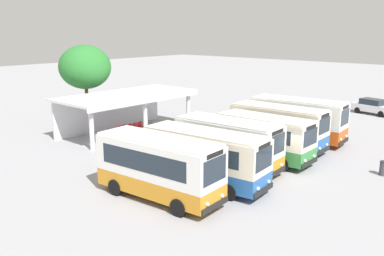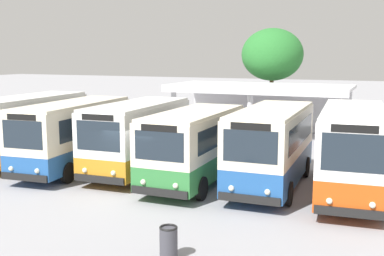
{
  "view_description": "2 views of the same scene",
  "coord_description": "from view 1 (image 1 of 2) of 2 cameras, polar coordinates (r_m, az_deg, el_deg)",
  "views": [
    {
      "loc": [
        -22.34,
        -12.12,
        8.74
      ],
      "look_at": [
        -1.3,
        6.23,
        2.15
      ],
      "focal_mm": 39.11,
      "sensor_mm": 36.0,
      "label": 1
    },
    {
      "loc": [
        8.97,
        -15.61,
        5.36
      ],
      "look_at": [
        0.38,
        4.42,
        1.98
      ],
      "focal_mm": 44.05,
      "sensor_mm": 36.0,
      "label": 2
    }
  ],
  "objects": [
    {
      "name": "ground_plane",
      "position": [
        26.88,
        11.97,
        -5.99
      ],
      "size": [
        180.0,
        180.0,
        0.0
      ],
      "primitive_type": "plane",
      "color": "#939399"
    },
    {
      "name": "roadside_tree_behind_canopy",
      "position": [
        39.81,
        -14.38,
        8.05
      ],
      "size": [
        4.73,
        4.73,
        7.41
      ],
      "color": "brown",
      "rests_on": "ground"
    },
    {
      "name": "waiting_chair_end_by_column",
      "position": [
        35.59,
        -9.76,
        -0.26
      ],
      "size": [
        0.45,
        0.45,
        0.86
      ],
      "color": "slate",
      "rests_on": "ground"
    },
    {
      "name": "waiting_chair_fourth_seat",
      "position": [
        36.61,
        -7.67,
        0.19
      ],
      "size": [
        0.45,
        0.45,
        0.86
      ],
      "color": "slate",
      "rests_on": "ground"
    },
    {
      "name": "city_bus_fifth_blue",
      "position": [
        31.58,
        11.64,
        0.3
      ],
      "size": [
        2.56,
        7.25,
        3.25
      ],
      "color": "black",
      "rests_on": "ground"
    },
    {
      "name": "city_bus_second_in_row",
      "position": [
        23.77,
        1.73,
        -3.78
      ],
      "size": [
        2.91,
        7.67,
        3.19
      ],
      "color": "black",
      "rests_on": "ground"
    },
    {
      "name": "city_bus_middle_cream",
      "position": [
        26.5,
        4.92,
        -1.99
      ],
      "size": [
        2.71,
        7.04,
        3.22
      ],
      "color": "black",
      "rests_on": "ground"
    },
    {
      "name": "waiting_chair_second_from_end",
      "position": [
        35.97,
        -9.12,
        -0.09
      ],
      "size": [
        0.45,
        0.45,
        0.86
      ],
      "color": "slate",
      "rests_on": "ground"
    },
    {
      "name": "city_bus_fourth_amber",
      "position": [
        28.62,
        9.85,
        -1.15
      ],
      "size": [
        2.52,
        6.72,
        3.07
      ],
      "color": "black",
      "rests_on": "ground"
    },
    {
      "name": "waiting_chair_fifth_seat",
      "position": [
        36.98,
        -7.03,
        0.35
      ],
      "size": [
        0.45,
        0.45,
        0.86
      ],
      "color": "slate",
      "rests_on": "ground"
    },
    {
      "name": "city_bus_far_end_green",
      "position": [
        34.25,
        14.22,
        1.3
      ],
      "size": [
        2.87,
        7.59,
        3.39
      ],
      "color": "black",
      "rests_on": "ground"
    },
    {
      "name": "waiting_chair_middle_seat",
      "position": [
        36.28,
        -8.39,
        0.05
      ],
      "size": [
        0.45,
        0.45,
        0.86
      ],
      "color": "slate",
      "rests_on": "ground"
    },
    {
      "name": "terminal_canopy",
      "position": [
        36.77,
        -9.42,
        3.55
      ],
      "size": [
        12.01,
        5.49,
        3.4
      ],
      "color": "silver",
      "rests_on": "ground"
    },
    {
      "name": "litter_bin_apron",
      "position": [
        28.28,
        24.67,
        -5.01
      ],
      "size": [
        0.49,
        0.49,
        0.9
      ],
      "color": "#3F3F47",
      "rests_on": "ground"
    },
    {
      "name": "city_bus_nearest_orange",
      "position": [
        21.91,
        -4.55,
        -5.13
      ],
      "size": [
        2.76,
        7.29,
        3.32
      ],
      "color": "black",
      "rests_on": "ground"
    },
    {
      "name": "parked_car_flank",
      "position": [
        48.1,
        23.49,
        2.71
      ],
      "size": [
        2.67,
        4.59,
        1.62
      ],
      "color": "black",
      "rests_on": "ground"
    }
  ]
}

